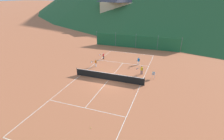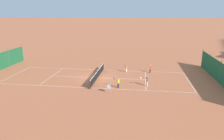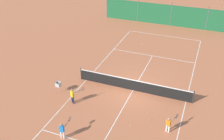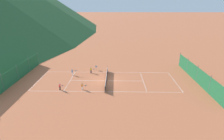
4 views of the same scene
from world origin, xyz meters
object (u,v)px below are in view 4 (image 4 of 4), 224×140
tennis_ball_by_net_left (104,76)px  player_far_service (91,70)px  ball_hopper (96,67)px  player_near_service (60,86)px  tennis_net (106,78)px  player_far_baseline (82,86)px  tennis_ball_far_corner (62,78)px  player_near_baseline (72,72)px  tennis_ball_by_net_right (83,83)px  tennis_ball_alley_left (154,77)px  tennis_ball_alley_right (68,81)px  tennis_ball_near_corner (88,86)px

tennis_ball_by_net_left → player_far_service: bearing=58.6°
ball_hopper → player_near_service: bearing=152.3°
tennis_ball_by_net_left → tennis_net: bearing=-165.5°
player_far_service → tennis_net: bearing=-138.7°
player_far_baseline → tennis_ball_far_corner: size_ratio=17.07×
player_near_service → tennis_ball_far_corner: size_ratio=17.15×
player_near_baseline → tennis_ball_by_net_right: 4.41m
tennis_ball_alley_left → tennis_ball_far_corner: (-0.67, 16.90, 0.00)m
tennis_ball_by_net_left → tennis_ball_alley_right: (-2.15, 6.25, 0.00)m
tennis_ball_near_corner → tennis_ball_alley_right: size_ratio=1.00×
tennis_ball_far_corner → tennis_ball_by_net_right: same height
player_far_service → tennis_ball_far_corner: (-2.50, 5.04, -0.68)m
tennis_ball_by_net_right → ball_hopper: ball_hopper is taller
player_near_service → tennis_ball_alley_left: player_near_service is taller
player_far_baseline → tennis_ball_alley_right: bearing=44.2°
tennis_net → tennis_ball_alley_right: bearing=91.5°
player_near_baseline → tennis_ball_alley_right: bearing=174.8°
player_far_service → player_far_baseline: 7.04m
tennis_ball_alley_right → player_far_baseline: bearing=-135.8°
tennis_ball_far_corner → tennis_ball_near_corner: bearing=-121.7°
tennis_ball_alley_right → ball_hopper: ball_hopper is taller
tennis_ball_alley_left → tennis_ball_near_corner: same height
tennis_ball_near_corner → tennis_ball_by_net_left: (4.13, -2.44, 0.00)m
tennis_ball_near_corner → tennis_ball_alley_right: same height
tennis_ball_alley_left → player_far_baseline: bearing=112.9°
player_near_baseline → tennis_ball_by_net_left: bearing=-94.5°
player_near_service → ball_hopper: (8.94, -4.70, -0.01)m
player_far_baseline → tennis_ball_by_net_right: 2.50m
tennis_net → tennis_ball_alley_left: tennis_net is taller
tennis_ball_near_corner → tennis_ball_far_corner: (3.23, 5.24, 0.00)m
player_near_baseline → tennis_net: bearing=-110.6°
tennis_ball_near_corner → ball_hopper: size_ratio=0.07×
player_far_baseline → tennis_net: bearing=-46.0°
player_far_service → tennis_ball_near_corner: (-5.73, -0.19, -0.68)m
tennis_ball_far_corner → tennis_ball_alley_right: (-1.26, -1.43, 0.00)m
tennis_net → ball_hopper: (5.30, 2.34, 0.16)m
tennis_net → ball_hopper: bearing=23.8°
player_near_service → tennis_ball_alley_right: (3.45, -0.28, -0.63)m
tennis_net → tennis_ball_by_net_right: (-1.07, 3.95, -0.47)m
tennis_net → tennis_ball_near_corner: (-2.16, 2.95, -0.47)m
player_far_service → tennis_ball_alley_right: (-3.76, 3.62, -0.68)m
tennis_net → player_near_baseline: player_near_baseline is taller
tennis_ball_far_corner → ball_hopper: bearing=-54.1°
player_far_service → tennis_ball_alley_right: 5.26m
player_far_service → tennis_ball_by_net_left: player_far_service is taller
tennis_net → tennis_ball_by_net_right: bearing=105.1°
player_near_baseline → tennis_ball_by_net_right: player_near_baseline is taller
tennis_net → tennis_ball_alley_right: size_ratio=139.09×
tennis_net → tennis_ball_alley_left: 8.90m
player_far_service → tennis_ball_alley_left: size_ratio=18.60×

